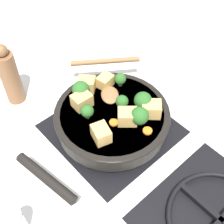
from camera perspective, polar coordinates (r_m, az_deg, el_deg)
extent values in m
plane|color=silver|center=(0.88, 0.00, -3.21)|extent=(2.40, 2.40, 0.00)
cube|color=black|center=(0.88, 0.00, -3.06)|extent=(0.31, 0.31, 0.01)
torus|color=black|center=(0.86, 0.00, -2.42)|extent=(0.24, 0.24, 0.01)
cube|color=black|center=(0.86, 0.00, -2.42)|extent=(0.01, 0.23, 0.01)
cube|color=black|center=(0.86, 0.00, -2.42)|extent=(0.23, 0.01, 0.01)
cube|color=black|center=(0.78, 18.96, -18.62)|extent=(0.31, 0.31, 0.01)
torus|color=black|center=(0.77, 19.27, -18.17)|extent=(0.24, 0.24, 0.01)
cube|color=black|center=(0.77, 19.27, -18.17)|extent=(0.01, 0.23, 0.01)
cube|color=black|center=(0.77, 19.27, -18.17)|extent=(0.23, 0.01, 0.01)
cylinder|color=black|center=(0.84, 0.00, -1.11)|extent=(0.30, 0.30, 0.05)
cylinder|color=brown|center=(0.84, 0.00, -0.94)|extent=(0.28, 0.28, 0.04)
torus|color=black|center=(0.82, 0.00, -0.18)|extent=(0.31, 0.31, 0.01)
cylinder|color=black|center=(0.74, -12.01, -11.69)|extent=(0.05, 0.18, 0.02)
ellipsoid|color=brown|center=(0.85, -0.40, 3.18)|extent=(0.08, 0.08, 0.01)
cylinder|color=brown|center=(0.95, -1.26, 9.26)|extent=(0.18, 0.14, 0.02)
cube|color=tan|center=(0.87, -4.67, 5.10)|extent=(0.06, 0.06, 0.04)
cube|color=tan|center=(0.81, 7.18, 0.54)|extent=(0.06, 0.06, 0.04)
cube|color=tan|center=(0.79, 2.83, -0.87)|extent=(0.06, 0.06, 0.04)
cube|color=tan|center=(0.82, -5.53, 2.10)|extent=(0.05, 0.04, 0.04)
cube|color=tan|center=(0.75, -2.01, -3.97)|extent=(0.05, 0.06, 0.04)
cube|color=tan|center=(0.88, -1.25, 5.65)|extent=(0.05, 0.04, 0.03)
cylinder|color=#709956|center=(0.88, 1.50, 5.23)|extent=(0.01, 0.01, 0.01)
sphere|color=#285B23|center=(0.87, 1.53, 6.08)|extent=(0.03, 0.03, 0.03)
cylinder|color=#709956|center=(0.86, -5.62, 3.01)|extent=(0.01, 0.01, 0.01)
sphere|color=#285B23|center=(0.84, -5.74, 4.12)|extent=(0.05, 0.05, 0.05)
cylinder|color=#709956|center=(0.80, 4.96, -1.77)|extent=(0.01, 0.01, 0.01)
sphere|color=#285B23|center=(0.78, 5.07, -0.69)|extent=(0.05, 0.05, 0.05)
cylinder|color=#709956|center=(0.81, -4.48, -0.69)|extent=(0.01, 0.01, 0.01)
sphere|color=#285B23|center=(0.79, -4.56, 0.17)|extent=(0.03, 0.03, 0.03)
cylinder|color=#709956|center=(0.83, 5.55, 0.97)|extent=(0.01, 0.01, 0.01)
sphere|color=#285B23|center=(0.81, 5.67, 2.07)|extent=(0.05, 0.05, 0.05)
cylinder|color=#709956|center=(0.83, 1.82, 1.06)|extent=(0.01, 0.01, 0.01)
sphere|color=#285B23|center=(0.81, 1.85, 1.94)|extent=(0.03, 0.03, 0.03)
cylinder|color=orange|center=(0.79, 0.31, -1.95)|extent=(0.02, 0.02, 0.01)
cylinder|color=orange|center=(0.78, 6.50, -3.44)|extent=(0.02, 0.02, 0.01)
cylinder|color=brown|center=(0.94, -18.06, 5.88)|extent=(0.05, 0.05, 0.17)
sphere|color=brown|center=(0.88, -19.62, 10.52)|extent=(0.03, 0.03, 0.03)
cylinder|color=white|center=(0.74, -16.75, -19.04)|extent=(0.04, 0.04, 0.07)
cylinder|color=#B7B7BC|center=(0.70, -17.57, -17.71)|extent=(0.03, 0.03, 0.01)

